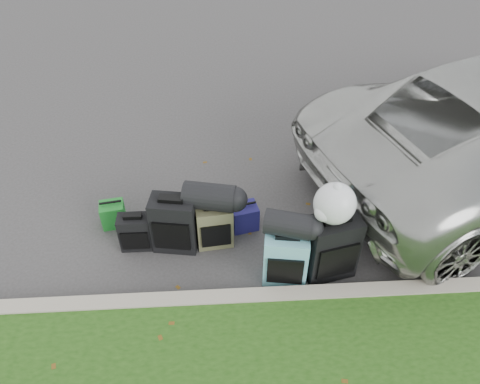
{
  "coord_description": "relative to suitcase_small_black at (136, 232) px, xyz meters",
  "views": [
    {
      "loc": [
        -0.34,
        -3.98,
        4.29
      ],
      "look_at": [
        -0.1,
        0.2,
        0.55
      ],
      "focal_mm": 35.0,
      "sensor_mm": 36.0,
      "label": 1
    }
  ],
  "objects": [
    {
      "name": "ground",
      "position": [
        1.36,
        0.1,
        -0.24
      ],
      "size": [
        120.0,
        120.0,
        0.0
      ],
      "primitive_type": "plane",
      "color": "#383535",
      "rests_on": "ground"
    },
    {
      "name": "curb",
      "position": [
        1.36,
        -0.9,
        -0.17
      ],
      "size": [
        120.0,
        0.18,
        0.15
      ],
      "primitive_type": "cube",
      "color": "#9E937F",
      "rests_on": "ground"
    },
    {
      "name": "suitcase_small_black",
      "position": [
        0.0,
        0.0,
        0.0
      ],
      "size": [
        0.39,
        0.21,
        0.48
      ],
      "primitive_type": "cube",
      "rotation": [
        0.0,
        0.0,
        -0.0
      ],
      "color": "black",
      "rests_on": "ground"
    },
    {
      "name": "suitcase_large_black_left",
      "position": [
        0.47,
        -0.01,
        0.13
      ],
      "size": [
        0.56,
        0.38,
        0.74
      ],
      "primitive_type": "cube",
      "rotation": [
        0.0,
        0.0,
        -0.16
      ],
      "color": "black",
      "rests_on": "ground"
    },
    {
      "name": "suitcase_olive",
      "position": [
        0.94,
        0.01,
        0.05
      ],
      "size": [
        0.45,
        0.31,
        0.58
      ],
      "primitive_type": "cube",
      "rotation": [
        0.0,
        0.0,
        0.11
      ],
      "color": "#48472E",
      "rests_on": "ground"
    },
    {
      "name": "suitcase_teal",
      "position": [
        1.7,
        -0.59,
        0.1
      ],
      "size": [
        0.51,
        0.35,
        0.68
      ],
      "primitive_type": "cube",
      "rotation": [
        0.0,
        0.0,
        -0.15
      ],
      "color": "#5698AD",
      "rests_on": "ground"
    },
    {
      "name": "suitcase_large_black_right",
      "position": [
        2.22,
        -0.52,
        0.17
      ],
      "size": [
        0.61,
        0.45,
        0.82
      ],
      "primitive_type": "cube",
      "rotation": [
        0.0,
        0.0,
        0.23
      ],
      "color": "black",
      "rests_on": "ground"
    },
    {
      "name": "tote_green",
      "position": [
        -0.34,
        0.4,
        -0.07
      ],
      "size": [
        0.32,
        0.28,
        0.33
      ],
      "primitive_type": "cube",
      "rotation": [
        0.0,
        0.0,
        0.15
      ],
      "color": "#1C7F27",
      "rests_on": "ground"
    },
    {
      "name": "tote_navy",
      "position": [
        1.31,
        0.25,
        -0.07
      ],
      "size": [
        0.37,
        0.32,
        0.34
      ],
      "primitive_type": "cube",
      "rotation": [
        0.0,
        0.0,
        0.23
      ],
      "color": "navy",
      "rests_on": "ground"
    },
    {
      "name": "duffel_left",
      "position": [
        0.89,
        0.03,
        0.5
      ],
      "size": [
        0.64,
        0.43,
        0.32
      ],
      "primitive_type": "cylinder",
      "rotation": [
        0.0,
        1.57,
        -0.21
      ],
      "color": "black",
      "rests_on": "suitcase_olive"
    },
    {
      "name": "duffel_right",
      "position": [
        1.71,
        -0.53,
        0.57
      ],
      "size": [
        0.54,
        0.4,
        0.27
      ],
      "primitive_type": "cylinder",
      "rotation": [
        0.0,
        1.57,
        -0.29
      ],
      "color": "black",
      "rests_on": "suitcase_teal"
    },
    {
      "name": "trash_bag",
      "position": [
        2.18,
        -0.48,
        0.8
      ],
      "size": [
        0.44,
        0.44,
        0.44
      ],
      "primitive_type": "sphere",
      "color": "white",
      "rests_on": "suitcase_large_black_right"
    }
  ]
}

